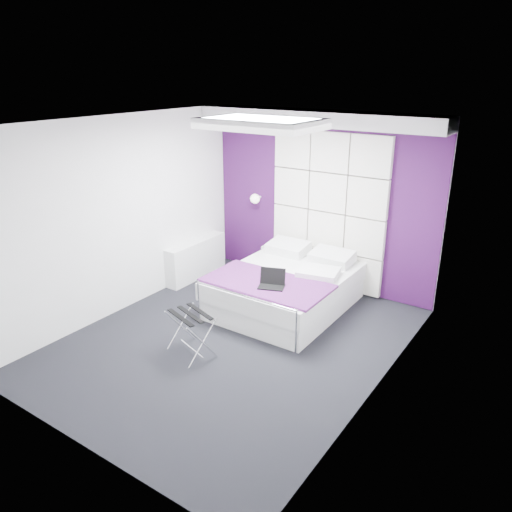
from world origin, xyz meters
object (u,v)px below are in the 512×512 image
at_px(radiator, 196,259).
at_px(laptop, 273,282).
at_px(wall_lamp, 256,198).
at_px(nightstand, 277,248).
at_px(luggage_rack, 191,334).
at_px(bed, 286,288).

xyz_separation_m(radiator, laptop, (1.87, -0.68, 0.31)).
xyz_separation_m(wall_lamp, nightstand, (0.42, -0.04, -0.73)).
distance_m(nightstand, laptop, 1.62).
relative_size(wall_lamp, laptop, 0.47).
bearing_deg(nightstand, luggage_rack, -81.08).
bearing_deg(laptop, nightstand, 98.99).
distance_m(bed, luggage_rack, 1.67).
bearing_deg(nightstand, wall_lamp, 174.59).
bearing_deg(luggage_rack, bed, 98.65).
distance_m(wall_lamp, radiator, 1.35).
bearing_deg(bed, laptop, -75.89).
distance_m(bed, laptop, 0.64).
relative_size(nightstand, luggage_rack, 0.78).
bearing_deg(radiator, luggage_rack, -50.84).
xyz_separation_m(wall_lamp, bed, (1.10, -0.90, -0.93)).
distance_m(radiator, laptop, 2.02).
xyz_separation_m(wall_lamp, laptop, (1.23, -1.44, -0.61)).
height_order(luggage_rack, laptop, laptop).
relative_size(wall_lamp, radiator, 0.12).
distance_m(wall_lamp, nightstand, 0.84).
height_order(bed, nightstand, bed).
bearing_deg(radiator, wall_lamp, 49.90).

